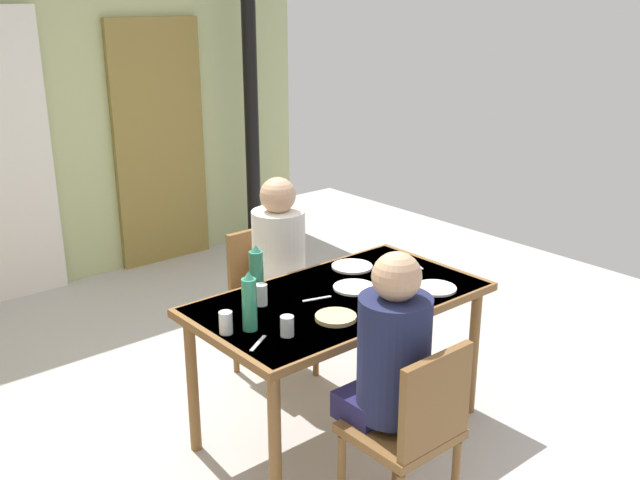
{
  "coord_description": "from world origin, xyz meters",
  "views": [
    {
      "loc": [
        -1.83,
        -2.64,
        2.16
      ],
      "look_at": [
        0.37,
        -0.04,
        1.01
      ],
      "focal_mm": 40.77,
      "sensor_mm": 36.0,
      "label": 1
    }
  ],
  "objects": [
    {
      "name": "drinking_glass_spare_center",
      "position": [
        -0.1,
        -0.37,
        0.8
      ],
      "size": [
        0.06,
        0.06,
        0.09
      ],
      "primitive_type": "cylinder",
      "color": "silver",
      "rests_on": "dining_table"
    },
    {
      "name": "wall_back",
      "position": [
        0.0,
        2.79,
        1.25
      ],
      "size": [
        4.68,
        0.1,
        2.5
      ],
      "primitive_type": "cube",
      "color": "#B4BE83",
      "rests_on": "ground_plane"
    },
    {
      "name": "person_near_diner",
      "position": [
        0.1,
        -0.81,
        0.78
      ],
      "size": [
        0.3,
        0.37,
        0.77
      ],
      "color": "#211F4F",
      "rests_on": "ground_plane"
    },
    {
      "name": "cutlery_fork_far",
      "position": [
        0.77,
        -0.18,
        0.76
      ],
      "size": [
        0.07,
        0.14,
        0.0
      ],
      "primitive_type": "cube",
      "rotation": [
        0.0,
        0.0,
        4.32
      ],
      "color": "silver",
      "rests_on": "dining_table"
    },
    {
      "name": "water_bottle_green_near",
      "position": [
        -0.19,
        -0.22,
        0.89
      ],
      "size": [
        0.07,
        0.07,
        0.27
      ],
      "color": "#33936D",
      "rests_on": "dining_table"
    },
    {
      "name": "drinking_glass_by_near_diner",
      "position": [
        0.01,
        -0.03,
        0.81
      ],
      "size": [
        0.06,
        0.06,
        0.1
      ],
      "primitive_type": "cylinder",
      "color": "silver",
      "rests_on": "dining_table"
    },
    {
      "name": "person_far_diner",
      "position": [
        0.48,
        0.43,
        0.78
      ],
      "size": [
        0.3,
        0.37,
        0.77
      ],
      "rotation": [
        0.0,
        0.0,
        3.14
      ],
      "color": "silver",
      "rests_on": "ground_plane"
    },
    {
      "name": "dinner_plate_near_left",
      "position": [
        0.49,
        -0.17,
        0.77
      ],
      "size": [
        0.21,
        0.21,
        0.01
      ],
      "primitive_type": "cylinder",
      "color": "white",
      "rests_on": "dining_table"
    },
    {
      "name": "cutlery_fork_near",
      "position": [
        -0.24,
        -0.35,
        0.76
      ],
      "size": [
        0.14,
        0.09,
        0.0
      ],
      "primitive_type": "cube",
      "rotation": [
        0.0,
        0.0,
        0.55
      ],
      "color": "silver",
      "rests_on": "dining_table"
    },
    {
      "name": "dining_table",
      "position": [
        0.37,
        -0.19,
        0.68
      ],
      "size": [
        1.46,
        0.81,
        0.76
      ],
      "color": "brown",
      "rests_on": "ground_plane"
    },
    {
      "name": "stove_pipe_column",
      "position": [
        1.71,
        2.44,
        1.25
      ],
      "size": [
        0.12,
        0.12,
        2.5
      ],
      "primitive_type": "cylinder",
      "color": "black",
      "rests_on": "ground_plane"
    },
    {
      "name": "cutlery_knife_near",
      "position": [
        0.26,
        -0.15,
        0.76
      ],
      "size": [
        0.15,
        0.06,
        0.0
      ],
      "primitive_type": "cube",
      "rotation": [
        0.0,
        0.0,
        6.0
      ],
      "color": "silver",
      "rests_on": "dining_table"
    },
    {
      "name": "chair_near_diner",
      "position": [
        0.1,
        -0.94,
        0.5
      ],
      "size": [
        0.4,
        0.4,
        0.87
      ],
      "color": "brown",
      "rests_on": "ground_plane"
    },
    {
      "name": "water_bottle_green_far",
      "position": [
        0.05,
        0.06,
        0.89
      ],
      "size": [
        0.07,
        0.07,
        0.27
      ],
      "color": "#368965",
      "rests_on": "dining_table"
    },
    {
      "name": "dinner_plate_far_center",
      "position": [
        0.68,
        0.06,
        0.77
      ],
      "size": [
        0.22,
        0.22,
        0.01
      ],
      "primitive_type": "cylinder",
      "color": "white",
      "rests_on": "dining_table"
    },
    {
      "name": "dinner_plate_near_right",
      "position": [
        0.79,
        -0.44,
        0.77
      ],
      "size": [
        0.21,
        0.21,
        0.01
      ],
      "primitive_type": "cylinder",
      "color": "white",
      "rests_on": "dining_table"
    },
    {
      "name": "chair_far_diner",
      "position": [
        0.48,
        0.57,
        0.5
      ],
      "size": [
        0.4,
        0.4,
        0.87
      ],
      "rotation": [
        0.0,
        0.0,
        3.14
      ],
      "color": "brown",
      "rests_on": "ground_plane"
    },
    {
      "name": "door_wooden",
      "position": [
        0.97,
        2.71,
        1.0
      ],
      "size": [
        0.8,
        0.05,
        2.0
      ],
      "primitive_type": "cube",
      "color": "olive",
      "rests_on": "ground_plane"
    },
    {
      "name": "bread_plate_sliced",
      "position": [
        0.17,
        -0.38,
        0.77
      ],
      "size": [
        0.19,
        0.19,
        0.02
      ],
      "primitive_type": "cylinder",
      "color": "#DBB77A",
      "rests_on": "dining_table"
    },
    {
      "name": "ground_plane",
      "position": [
        0.0,
        0.0,
        0.0
      ],
      "size": [
        7.24,
        7.24,
        0.0
      ],
      "primitive_type": "plane",
      "color": "#BBB7B3"
    },
    {
      "name": "drinking_glass_by_far_diner",
      "position": [
        -0.29,
        -0.18,
        0.81
      ],
      "size": [
        0.06,
        0.06,
        0.1
      ],
      "primitive_type": "cylinder",
      "color": "silver",
      "rests_on": "dining_table"
    },
    {
      "name": "cutlery_knife_far",
      "position": [
        0.97,
        -0.14,
        0.76
      ],
      "size": [
        0.07,
        0.14,
        0.0
      ],
      "primitive_type": "cube",
      "rotation": [
        0.0,
        0.0,
        1.16
      ],
      "color": "silver",
      "rests_on": "dining_table"
    }
  ]
}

